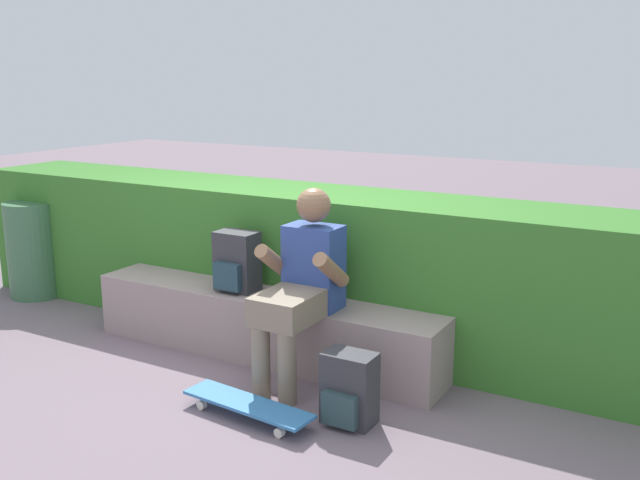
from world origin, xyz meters
The scene contains 8 objects.
ground_plane centered at (0.00, 0.00, 0.00)m, with size 24.00×24.00×0.00m, color slate.
bench_main centered at (0.00, 0.25, 0.22)m, with size 2.53×0.41×0.44m.
person_skater centered at (0.43, 0.04, 0.64)m, with size 0.49×0.62×1.19m.
skateboard_near_person centered at (0.43, -0.53, 0.07)m, with size 0.82×0.27×0.09m.
backpack_on_bench centered at (-0.20, 0.24, 0.63)m, with size 0.28×0.23×0.40m.
backpack_on_ground centered at (0.94, -0.31, 0.19)m, with size 0.28×0.23×0.40m.
hedge_row centered at (0.07, 0.81, 0.53)m, with size 6.01×0.74×1.05m.
trash_bin centered at (-2.44, 0.41, 0.40)m, with size 0.43×0.43×0.81m.
Camera 1 is at (2.58, -3.50, 1.86)m, focal length 40.33 mm.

